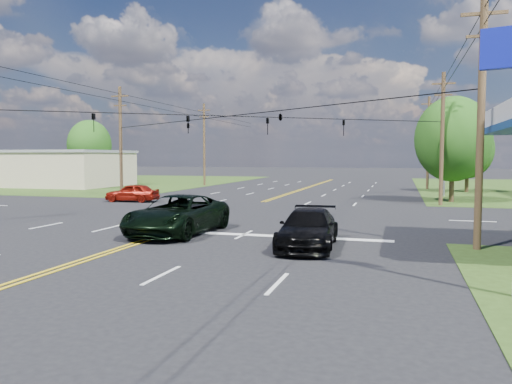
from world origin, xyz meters
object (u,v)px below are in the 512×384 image
(tree_right_a, at_px, (453,139))
(tree_right_b, at_px, (468,150))
(pole_ne, at_px, (442,137))
(pickup_dkgreen, at_px, (178,215))
(pole_se, at_px, (481,118))
(pole_nw, at_px, (121,140))
(tree_far_l, at_px, (89,145))
(pole_right_far, at_px, (428,142))
(pole_left_far, at_px, (204,143))
(retail_nw, at_px, (55,169))
(suv_black, at_px, (308,229))

(tree_right_a, bearing_deg, tree_right_b, 78.23)
(pole_ne, relative_size, pickup_dkgreen, 1.50)
(pole_se, distance_m, pole_ne, 18.00)
(pole_nw, xyz_separation_m, tree_far_l, (-19.00, 23.00, 0.28))
(pole_se, xyz_separation_m, pickup_dkgreen, (-12.50, 0.50, -4.04))
(pole_right_far, bearing_deg, pole_left_far, 180.00)
(pole_nw, relative_size, tree_right_b, 1.34)
(pole_ne, xyz_separation_m, pole_right_far, (0.00, 19.00, 0.25))
(retail_nw, bearing_deg, pole_ne, -16.82)
(tree_right_a, bearing_deg, pole_ne, -108.43)
(tree_right_b, bearing_deg, pole_nw, -153.05)
(tree_right_b, height_order, tree_far_l, tree_far_l)
(tree_right_a, relative_size, tree_right_b, 1.15)
(pole_left_far, xyz_separation_m, tree_right_b, (29.50, -4.00, -0.95))
(pole_ne, bearing_deg, suv_black, -107.76)
(pole_left_far, height_order, tree_right_a, pole_left_far)
(pole_se, distance_m, pole_left_far, 45.22)
(retail_nw, height_order, pole_se, pole_se)
(retail_nw, xyz_separation_m, pole_nw, (17.00, -13.00, 2.92))
(pole_ne, xyz_separation_m, pickup_dkgreen, (-12.50, -17.50, -4.04))
(pole_left_far, xyz_separation_m, pole_right_far, (26.00, 0.00, 0.00))
(tree_right_a, bearing_deg, pole_nw, -173.66)
(pole_ne, relative_size, pole_left_far, 0.95)
(pole_nw, bearing_deg, pole_se, -34.70)
(retail_nw, height_order, tree_right_a, tree_right_a)
(pole_nw, height_order, pole_left_far, pole_left_far)
(pole_left_far, bearing_deg, suv_black, -62.63)
(tree_right_b, bearing_deg, pole_ne, -103.13)
(tree_right_b, distance_m, pickup_dkgreen, 36.38)
(pickup_dkgreen, bearing_deg, pole_se, 0.05)
(retail_nw, distance_m, tree_far_l, 10.69)
(suv_black, bearing_deg, retail_nw, 135.75)
(pole_ne, height_order, suv_black, pole_ne)
(pole_ne, bearing_deg, pickup_dkgreen, -125.54)
(pole_ne, distance_m, pole_left_far, 32.20)
(tree_far_l, bearing_deg, pole_se, -42.34)
(pole_left_far, bearing_deg, pole_right_far, 0.00)
(retail_nw, bearing_deg, tree_far_l, 101.31)
(pole_ne, height_order, pole_right_far, pole_right_far)
(pole_right_far, bearing_deg, retail_nw, -172.06)
(pole_se, xyz_separation_m, pole_ne, (0.00, 18.00, 0.00))
(pole_right_far, relative_size, tree_far_l, 1.15)
(suv_black, bearing_deg, pickup_dkgreen, 161.21)
(pole_left_far, distance_m, tree_right_b, 29.79)
(pole_se, distance_m, pickup_dkgreen, 13.15)
(tree_right_b, xyz_separation_m, suv_black, (-9.68, -34.29, -3.48))
(suv_black, bearing_deg, tree_right_a, 69.15)
(pole_nw, relative_size, pole_left_far, 0.95)
(suv_black, bearing_deg, tree_right_b, 71.24)
(tree_far_l, bearing_deg, pole_left_far, -11.89)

